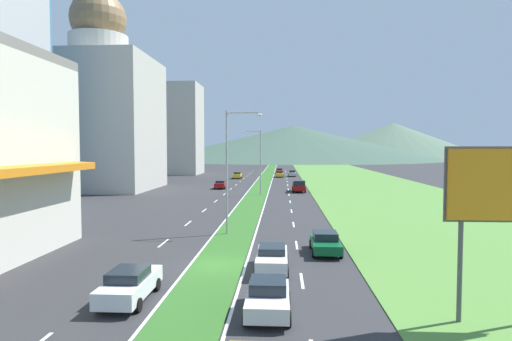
% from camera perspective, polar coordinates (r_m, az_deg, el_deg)
% --- Properties ---
extents(ground_plane, '(600.00, 600.00, 0.00)m').
position_cam_1_polar(ground_plane, '(27.32, -5.17, -12.54)').
color(ground_plane, '#2D2D30').
extents(grass_median, '(3.20, 240.00, 0.06)m').
position_cam_1_polar(grass_median, '(86.42, 0.81, -1.83)').
color(grass_median, '#2D6023').
rests_on(grass_median, ground_plane).
extents(grass_verge_right, '(24.00, 240.00, 0.06)m').
position_cam_1_polar(grass_verge_right, '(87.91, 14.36, -1.84)').
color(grass_verge_right, '#518438').
rests_on(grass_verge_right, ground_plane).
extents(lane_dash_left_2, '(0.16, 2.80, 0.01)m').
position_cam_1_polar(lane_dash_left_2, '(26.20, -17.46, -13.33)').
color(lane_dash_left_2, silver).
rests_on(lane_dash_left_2, ground_plane).
extents(lane_dash_left_3, '(0.16, 2.80, 0.01)m').
position_cam_1_polar(lane_dash_left_3, '(34.23, -12.18, -9.39)').
color(lane_dash_left_3, silver).
rests_on(lane_dash_left_3, ground_plane).
extents(lane_dash_left_4, '(0.16, 2.80, 0.01)m').
position_cam_1_polar(lane_dash_left_4, '(42.53, -8.99, -6.93)').
color(lane_dash_left_4, silver).
rests_on(lane_dash_left_4, ground_plane).
extents(lane_dash_left_5, '(0.16, 2.80, 0.01)m').
position_cam_1_polar(lane_dash_left_5, '(50.97, -6.87, -5.26)').
color(lane_dash_left_5, silver).
rests_on(lane_dash_left_5, ground_plane).
extents(lane_dash_left_6, '(0.16, 2.80, 0.01)m').
position_cam_1_polar(lane_dash_left_6, '(59.49, -5.36, -4.06)').
color(lane_dash_left_6, silver).
rests_on(lane_dash_left_6, ground_plane).
extents(lane_dash_left_7, '(0.16, 2.80, 0.01)m').
position_cam_1_polar(lane_dash_left_7, '(68.06, -4.23, -3.17)').
color(lane_dash_left_7, silver).
rests_on(lane_dash_left_7, ground_plane).
extents(lane_dash_left_8, '(0.16, 2.80, 0.01)m').
position_cam_1_polar(lane_dash_left_8, '(76.67, -3.36, -2.47)').
color(lane_dash_left_8, silver).
rests_on(lane_dash_left_8, ground_plane).
extents(lane_dash_left_9, '(0.16, 2.80, 0.01)m').
position_cam_1_polar(lane_dash_left_9, '(85.29, -2.66, -1.91)').
color(lane_dash_left_9, silver).
rests_on(lane_dash_left_9, ground_plane).
extents(lane_dash_left_10, '(0.16, 2.80, 0.01)m').
position_cam_1_polar(lane_dash_left_10, '(93.94, -2.09, -1.46)').
color(lane_dash_left_10, silver).
rests_on(lane_dash_left_10, ground_plane).
extents(lane_dash_left_11, '(0.16, 2.80, 0.01)m').
position_cam_1_polar(lane_dash_left_11, '(102.60, -1.62, -1.08)').
color(lane_dash_left_11, silver).
rests_on(lane_dash_left_11, ground_plane).
extents(lane_dash_left_12, '(0.16, 2.80, 0.01)m').
position_cam_1_polar(lane_dash_left_12, '(111.26, -1.22, -0.76)').
color(lane_dash_left_12, silver).
rests_on(lane_dash_left_12, ground_plane).
extents(lane_dash_left_13, '(0.16, 2.80, 0.01)m').
position_cam_1_polar(lane_dash_left_13, '(119.94, -0.88, -0.49)').
color(lane_dash_left_13, silver).
rests_on(lane_dash_left_13, ground_plane).
extents(lane_dash_left_14, '(0.16, 2.80, 0.01)m').
position_cam_1_polar(lane_dash_left_14, '(128.62, -0.59, -0.25)').
color(lane_dash_left_14, silver).
rests_on(lane_dash_left_14, ground_plane).
extents(lane_dash_left_15, '(0.16, 2.80, 0.01)m').
position_cam_1_polar(lane_dash_left_15, '(137.30, -0.33, -0.04)').
color(lane_dash_left_15, silver).
rests_on(lane_dash_left_15, ground_plane).
extents(lane_dash_right_2, '(0.16, 2.80, 0.01)m').
position_cam_1_polar(lane_dash_right_2, '(24.60, 6.10, -14.30)').
color(lane_dash_right_2, silver).
rests_on(lane_dash_right_2, ground_plane).
extents(lane_dash_right_3, '(0.16, 2.80, 0.01)m').
position_cam_1_polar(lane_dash_right_3, '(33.02, 5.40, -9.80)').
color(lane_dash_right_3, silver).
rests_on(lane_dash_right_3, ground_plane).
extents(lane_dash_right_4, '(0.16, 2.80, 0.01)m').
position_cam_1_polar(lane_dash_right_4, '(41.56, 4.99, -7.13)').
color(lane_dash_right_4, silver).
rests_on(lane_dash_right_4, ground_plane).
extents(lane_dash_right_5, '(0.16, 2.80, 0.01)m').
position_cam_1_polar(lane_dash_right_5, '(50.16, 4.73, -5.38)').
color(lane_dash_right_5, silver).
rests_on(lane_dash_right_5, ground_plane).
extents(lane_dash_right_6, '(0.16, 2.80, 0.01)m').
position_cam_1_polar(lane_dash_right_6, '(58.80, 4.54, -4.14)').
color(lane_dash_right_6, silver).
rests_on(lane_dash_right_6, ground_plane).
extents(lane_dash_right_7, '(0.16, 2.80, 0.01)m').
position_cam_1_polar(lane_dash_right_7, '(67.46, 4.40, -3.22)').
color(lane_dash_right_7, silver).
rests_on(lane_dash_right_7, ground_plane).
extents(lane_dash_right_8, '(0.16, 2.80, 0.01)m').
position_cam_1_polar(lane_dash_right_8, '(76.13, 4.30, -2.51)').
color(lane_dash_right_8, silver).
rests_on(lane_dash_right_8, ground_plane).
extents(lane_dash_right_9, '(0.16, 2.80, 0.01)m').
position_cam_1_polar(lane_dash_right_9, '(84.82, 4.21, -1.94)').
color(lane_dash_right_9, silver).
rests_on(lane_dash_right_9, ground_plane).
extents(lane_dash_right_10, '(0.16, 2.80, 0.01)m').
position_cam_1_polar(lane_dash_right_10, '(93.51, 4.14, -1.48)').
color(lane_dash_right_10, silver).
rests_on(lane_dash_right_10, ground_plane).
extents(lane_dash_right_11, '(0.16, 2.80, 0.01)m').
position_cam_1_polar(lane_dash_right_11, '(102.20, 4.08, -1.10)').
color(lane_dash_right_11, silver).
rests_on(lane_dash_right_11, ground_plane).
extents(lane_dash_right_12, '(0.16, 2.80, 0.01)m').
position_cam_1_polar(lane_dash_right_12, '(110.90, 4.04, -0.78)').
color(lane_dash_right_12, silver).
rests_on(lane_dash_right_12, ground_plane).
extents(lane_dash_right_13, '(0.16, 2.80, 0.01)m').
position_cam_1_polar(lane_dash_right_13, '(119.60, 4.00, -0.50)').
color(lane_dash_right_13, silver).
rests_on(lane_dash_right_13, ground_plane).
extents(lane_dash_right_14, '(0.16, 2.80, 0.01)m').
position_cam_1_polar(lane_dash_right_14, '(128.30, 3.96, -0.27)').
color(lane_dash_right_14, silver).
rests_on(lane_dash_right_14, ground_plane).
extents(lane_dash_right_15, '(0.16, 2.80, 0.01)m').
position_cam_1_polar(lane_dash_right_15, '(137.01, 3.93, -0.06)').
color(lane_dash_right_15, silver).
rests_on(lane_dash_right_15, ground_plane).
extents(edge_line_median_left, '(0.16, 240.00, 0.01)m').
position_cam_1_polar(edge_line_median_left, '(86.52, -0.35, -1.84)').
color(edge_line_median_left, silver).
rests_on(edge_line_median_left, ground_plane).
extents(edge_line_median_right, '(0.16, 240.00, 0.01)m').
position_cam_1_polar(edge_line_median_right, '(86.36, 1.97, -1.85)').
color(edge_line_median_right, silver).
rests_on(edge_line_median_right, ground_plane).
extents(domed_building, '(18.81, 18.81, 34.66)m').
position_cam_1_polar(domed_building, '(81.64, -19.97, 7.41)').
color(domed_building, '#B7B2A8').
rests_on(domed_building, ground_plane).
extents(midrise_colored, '(12.73, 12.73, 24.96)m').
position_cam_1_polar(midrise_colored, '(122.62, -10.36, 5.37)').
color(midrise_colored, '#B7B2A8').
rests_on(midrise_colored, ground_plane).
extents(hill_far_left, '(135.40, 135.40, 21.48)m').
position_cam_1_polar(hill_far_left, '(330.12, -17.66, 3.46)').
color(hill_far_left, '#516B56').
rests_on(hill_far_left, ground_plane).
extents(hill_far_center, '(180.99, 180.99, 21.30)m').
position_cam_1_polar(hill_far_center, '(274.60, 5.00, 3.69)').
color(hill_far_center, '#3D5647').
rests_on(hill_far_center, ground_plane).
extents(hill_far_right, '(130.58, 130.58, 25.53)m').
position_cam_1_polar(hill_far_right, '(328.57, 17.67, 3.82)').
color(hill_far_right, '#516B56').
rests_on(hill_far_right, ground_plane).
extents(street_lamp_near, '(3.10, 0.42, 10.40)m').
position_cam_1_polar(street_lamp_near, '(36.14, -3.41, 0.81)').
color(street_lamp_near, '#99999E').
rests_on(street_lamp_near, ground_plane).
extents(street_lamp_mid, '(2.99, 0.47, 10.04)m').
position_cam_1_polar(street_lamp_mid, '(65.88, 0.33, 1.63)').
color(street_lamp_mid, '#99999E').
rests_on(street_lamp_mid, ground_plane).
extents(billboard_roadside, '(4.32, 0.28, 7.38)m').
position_cam_1_polar(billboard_roadside, '(20.21, 29.44, -2.70)').
color(billboard_roadside, '#4C4C51').
rests_on(billboard_roadside, ground_plane).
extents(car_1, '(1.95, 4.51, 1.48)m').
position_cam_1_polar(car_1, '(26.10, 2.14, -11.51)').
color(car_1, silver).
rests_on(car_1, ground_plane).
extents(car_2, '(1.96, 4.22, 1.57)m').
position_cam_1_polar(car_2, '(102.80, -2.49, -0.63)').
color(car_2, yellow).
rests_on(car_2, ground_plane).
extents(car_3, '(2.03, 4.38, 1.46)m').
position_cam_1_polar(car_3, '(30.74, 9.17, -9.38)').
color(car_3, '#0C5128').
rests_on(car_3, ground_plane).
extents(car_4, '(1.99, 4.02, 1.51)m').
position_cam_1_polar(car_4, '(19.72, 1.60, -16.40)').
color(car_4, silver).
rests_on(car_4, ground_plane).
extents(car_5, '(1.86, 4.35, 1.56)m').
position_cam_1_polar(car_5, '(107.72, 3.17, -0.47)').
color(car_5, yellow).
rests_on(car_5, ground_plane).
extents(car_6, '(1.93, 4.25, 1.61)m').
position_cam_1_polar(car_6, '(110.47, 4.82, -0.38)').
color(car_6, '#B2B2B7').
rests_on(car_6, ground_plane).
extents(car_7, '(1.99, 4.71, 1.56)m').
position_cam_1_polar(car_7, '(22.14, -16.38, -14.23)').
color(car_7, silver).
rests_on(car_7, ground_plane).
extents(car_8, '(2.00, 4.32, 1.41)m').
position_cam_1_polar(car_8, '(125.06, 3.13, -0.02)').
color(car_8, maroon).
rests_on(car_8, ground_plane).
extents(car_9, '(1.93, 4.27, 1.49)m').
position_cam_1_polar(car_9, '(77.55, -4.70, -1.84)').
color(car_9, maroon).
rests_on(car_9, ground_plane).
extents(pickup_truck_0, '(2.18, 5.40, 2.00)m').
position_cam_1_polar(pickup_truck_0, '(71.78, 5.70, -2.07)').
color(pickup_truck_0, maroon).
rests_on(pickup_truck_0, ground_plane).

